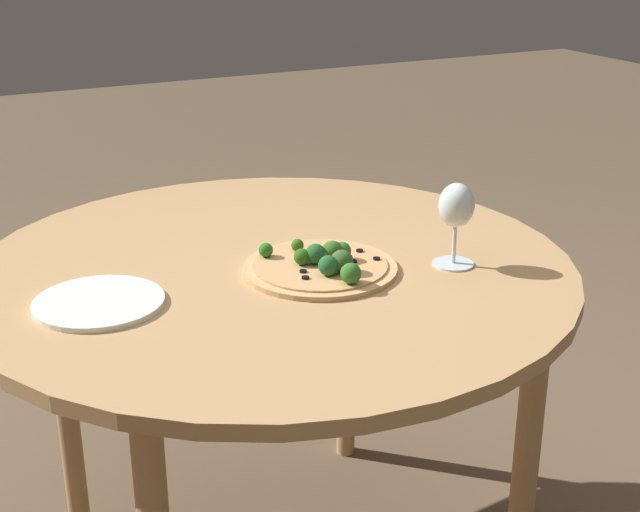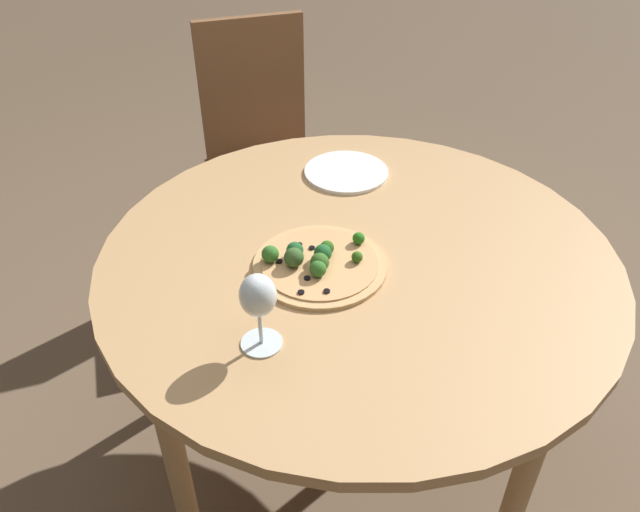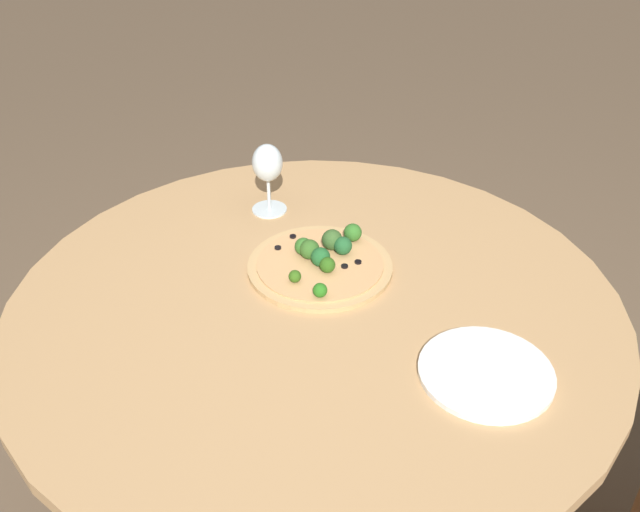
% 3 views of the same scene
% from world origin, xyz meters
% --- Properties ---
extents(dining_table, '(1.17, 1.17, 0.76)m').
position_xyz_m(dining_table, '(0.00, 0.00, 0.68)').
color(dining_table, tan).
rests_on(dining_table, ground_plane).
extents(pizza, '(0.29, 0.29, 0.06)m').
position_xyz_m(pizza, '(0.06, -0.09, 0.77)').
color(pizza, tan).
rests_on(pizza, dining_table).
extents(wine_glass, '(0.08, 0.08, 0.16)m').
position_xyz_m(wine_glass, '(0.31, -0.17, 0.87)').
color(wine_glass, silver).
rests_on(wine_glass, dining_table).
extents(plate_near, '(0.23, 0.23, 0.01)m').
position_xyz_m(plate_near, '(-0.35, -0.05, 0.76)').
color(plate_near, white).
rests_on(plate_near, dining_table).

